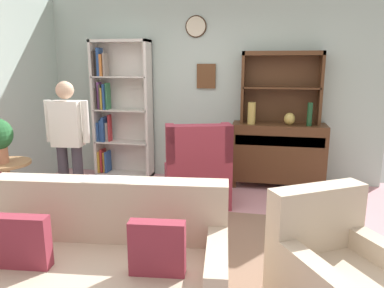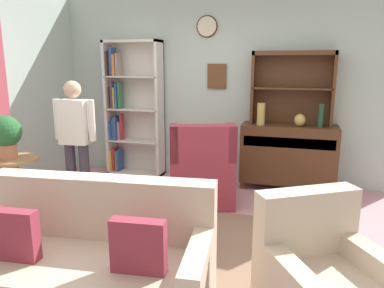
# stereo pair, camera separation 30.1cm
# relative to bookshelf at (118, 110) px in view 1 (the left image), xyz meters

# --- Properties ---
(ground_plane) EXTENTS (5.40, 4.60, 0.02)m
(ground_plane) POSITION_rel_bookshelf_xyz_m (1.43, -1.95, -1.05)
(ground_plane) COLOR #C68C93
(wall_back) EXTENTS (5.00, 0.09, 2.80)m
(wall_back) POSITION_rel_bookshelf_xyz_m (1.42, 0.18, 0.36)
(wall_back) COLOR #ADC1B7
(wall_back) RESTS_ON ground_plane
(area_rug) EXTENTS (2.96, 2.12, 0.01)m
(area_rug) POSITION_rel_bookshelf_xyz_m (1.63, -2.25, -1.04)
(area_rug) COLOR #846651
(area_rug) RESTS_ON ground_plane
(bookshelf) EXTENTS (0.90, 0.30, 2.10)m
(bookshelf) POSITION_rel_bookshelf_xyz_m (0.00, 0.00, 0.00)
(bookshelf) COLOR silver
(bookshelf) RESTS_ON ground_plane
(sideboard) EXTENTS (1.30, 0.45, 0.92)m
(sideboard) POSITION_rel_bookshelf_xyz_m (2.45, -0.09, -0.54)
(sideboard) COLOR #4C2D19
(sideboard) RESTS_ON ground_plane
(sideboard_hutch) EXTENTS (1.10, 0.26, 1.00)m
(sideboard_hutch) POSITION_rel_bookshelf_xyz_m (2.45, 0.02, 0.52)
(sideboard_hutch) COLOR #4C2D19
(sideboard_hutch) RESTS_ON sideboard
(vase_tall) EXTENTS (0.11, 0.11, 0.31)m
(vase_tall) POSITION_rel_bookshelf_xyz_m (2.06, -0.17, 0.03)
(vase_tall) COLOR tan
(vase_tall) RESTS_ON sideboard
(vase_round) EXTENTS (0.15, 0.15, 0.17)m
(vase_round) POSITION_rel_bookshelf_xyz_m (2.58, -0.15, -0.04)
(vase_round) COLOR tan
(vase_round) RESTS_ON sideboard
(bottle_wine) EXTENTS (0.07, 0.07, 0.32)m
(bottle_wine) POSITION_rel_bookshelf_xyz_m (2.84, -0.18, 0.04)
(bottle_wine) COLOR #194223
(bottle_wine) RESTS_ON sideboard
(couch_floral) EXTENTS (1.88, 1.03, 0.90)m
(couch_floral) POSITION_rel_bookshelf_xyz_m (1.13, -3.12, -0.73)
(couch_floral) COLOR beige
(couch_floral) RESTS_ON ground_plane
(armchair_floral) EXTENTS (1.04, 1.05, 0.88)m
(armchair_floral) POSITION_rel_bookshelf_xyz_m (2.77, -2.87, -0.75)
(armchair_floral) COLOR beige
(armchair_floral) RESTS_ON ground_plane
(wingback_chair) EXTENTS (0.99, 1.00, 1.05)m
(wingback_chair) POSITION_rel_bookshelf_xyz_m (1.43, -0.98, -0.66)
(wingback_chair) COLOR maroon
(wingback_chair) RESTS_ON ground_plane
(plant_stand) EXTENTS (0.52, 0.52, 0.73)m
(plant_stand) POSITION_rel_bookshelf_xyz_m (-0.44, -2.04, -0.60)
(plant_stand) COLOR #997047
(plant_stand) RESTS_ON ground_plane
(person_reading) EXTENTS (0.52, 0.22, 1.56)m
(person_reading) POSITION_rel_bookshelf_xyz_m (0.03, -1.54, -0.14)
(person_reading) COLOR #38333D
(person_reading) RESTS_ON ground_plane
(coffee_table) EXTENTS (0.80, 0.50, 0.42)m
(coffee_table) POSITION_rel_bookshelf_xyz_m (1.26, -2.17, -0.69)
(coffee_table) COLOR #4C2D19
(coffee_table) RESTS_ON ground_plane
(book_stack) EXTENTS (0.22, 0.16, 0.09)m
(book_stack) POSITION_rel_bookshelf_xyz_m (1.40, -2.16, -0.58)
(book_stack) COLOR #B22D33
(book_stack) RESTS_ON coffee_table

